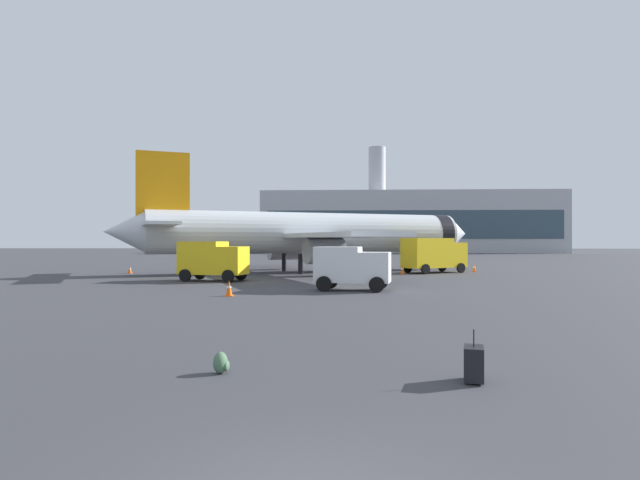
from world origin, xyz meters
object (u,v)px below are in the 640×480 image
object	(u,v)px
cargo_van	(352,266)
traveller_backpack	(221,363)
safety_cone_far	(402,270)
fuel_truck	(434,254)
safety_cone_outer	(229,288)
service_truck	(213,259)
airplane_at_gate	(310,233)
safety_cone_mid	(474,268)
rolling_suitcase	(474,363)
safety_cone_near	(130,270)

from	to	relation	value
cargo_van	traveller_backpack	size ratio (longest dim) A/B	9.72
safety_cone_far	traveller_backpack	distance (m)	36.52
fuel_truck	safety_cone_outer	xyz separation A→B (m)	(-14.30, -21.35, -1.36)
service_truck	cargo_van	world-z (taller)	service_truck
airplane_at_gate	safety_cone_mid	distance (m)	16.26
rolling_suitcase	service_truck	bearing A→B (deg)	114.45
service_truck	safety_cone_far	distance (m)	17.23
fuel_truck	traveller_backpack	bearing A→B (deg)	-106.05
cargo_van	safety_cone_far	world-z (taller)	cargo_van
safety_cone_near	safety_cone_mid	world-z (taller)	safety_cone_mid
fuel_truck	rolling_suitcase	size ratio (longest dim) A/B	5.78
service_truck	safety_cone_near	bearing A→B (deg)	138.46
safety_cone_outer	rolling_suitcase	distance (m)	19.03
safety_cone_mid	traveller_backpack	world-z (taller)	safety_cone_mid
safety_cone_outer	rolling_suitcase	xyz separation A→B (m)	(8.89, -16.82, -0.02)
safety_cone_outer	traveller_backpack	xyz separation A→B (m)	(3.45, -16.37, -0.18)
service_truck	safety_cone_outer	size ratio (longest dim) A/B	6.18
safety_cone_mid	safety_cone_far	world-z (taller)	safety_cone_far
safety_cone_mid	traveller_backpack	distance (m)	42.99
safety_cone_outer	airplane_at_gate	bearing A→B (deg)	82.54
safety_cone_near	safety_cone_outer	distance (m)	23.48
safety_cone_near	safety_cone_far	bearing A→B (deg)	0.04
cargo_van	safety_cone_mid	world-z (taller)	cargo_van
cargo_van	rolling_suitcase	bearing A→B (deg)	-83.50
airplane_at_gate	safety_cone_outer	xyz separation A→B (m)	(-2.84, -21.69, -3.25)
fuel_truck	rolling_suitcase	bearing A→B (deg)	-98.07
fuel_truck	safety_cone_near	xyz separation A→B (m)	(-27.69, -2.05, -1.44)
service_truck	traveller_backpack	xyz separation A→B (m)	(7.03, -26.97, -1.37)
fuel_truck	safety_cone_outer	bearing A→B (deg)	-123.83
safety_cone_outer	cargo_van	bearing A→B (deg)	28.80
fuel_truck	safety_cone_mid	distance (m)	5.19
service_truck	cargo_van	size ratio (longest dim) A/B	1.10
fuel_truck	safety_cone_far	distance (m)	3.93
airplane_at_gate	traveller_backpack	world-z (taller)	airplane_at_gate
safety_cone_far	safety_cone_mid	bearing A→B (deg)	31.69
rolling_suitcase	traveller_backpack	size ratio (longest dim) A/B	2.29
fuel_truck	rolling_suitcase	world-z (taller)	fuel_truck
cargo_van	safety_cone_mid	xyz separation A→B (m)	(12.05, 20.25, -1.11)
cargo_van	safety_cone_far	bearing A→B (deg)	73.42
traveller_backpack	safety_cone_mid	bearing A→B (deg)	69.35
safety_cone_mid	fuel_truck	bearing A→B (deg)	-149.71
safety_cone_near	safety_cone_far	world-z (taller)	safety_cone_far
safety_cone_mid	cargo_van	bearing A→B (deg)	-120.74
safety_cone_mid	safety_cone_far	size ratio (longest dim) A/B	0.86
safety_cone_mid	safety_cone_outer	size ratio (longest dim) A/B	0.83
service_truck	cargo_van	distance (m)	12.32
service_truck	rolling_suitcase	world-z (taller)	service_truck
service_truck	safety_cone_outer	bearing A→B (deg)	-71.36
safety_cone_near	cargo_van	bearing A→B (deg)	-38.17
fuel_truck	safety_cone_far	world-z (taller)	fuel_truck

